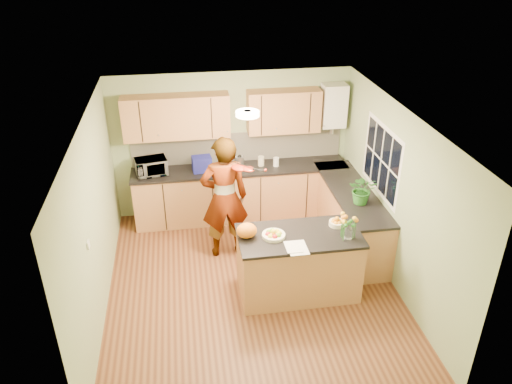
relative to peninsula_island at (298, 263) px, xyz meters
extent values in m
plane|color=#502916|center=(-0.61, 0.23, -0.47)|extent=(4.50, 4.50, 0.00)
cube|color=silver|center=(-0.61, 0.23, 2.03)|extent=(4.00, 4.50, 0.02)
cube|color=#98AF7D|center=(-0.61, 2.48, 0.78)|extent=(4.00, 0.02, 2.50)
cube|color=#98AF7D|center=(-0.61, -2.02, 0.78)|extent=(4.00, 0.02, 2.50)
cube|color=#98AF7D|center=(-2.61, 0.23, 0.78)|extent=(0.02, 4.50, 2.50)
cube|color=#98AF7D|center=(1.39, 0.23, 0.78)|extent=(0.02, 4.50, 2.50)
cube|color=#AB7244|center=(-0.51, 2.18, -0.02)|extent=(3.60, 0.60, 0.90)
cube|color=black|center=(-0.51, 2.17, 0.45)|extent=(3.64, 0.62, 0.04)
cube|color=#AB7244|center=(1.09, 1.08, -0.02)|extent=(0.60, 2.20, 0.90)
cube|color=black|center=(1.08, 1.08, 0.45)|extent=(0.62, 2.24, 0.04)
cube|color=beige|center=(-0.51, 2.46, 0.73)|extent=(3.60, 0.02, 0.52)
cube|color=#AB7244|center=(-1.51, 2.31, 1.38)|extent=(1.70, 0.34, 0.70)
cube|color=#AB7244|center=(0.24, 2.31, 1.38)|extent=(1.20, 0.34, 0.70)
cube|color=white|center=(1.09, 2.32, 1.43)|extent=(0.40, 0.30, 0.72)
cylinder|color=silver|center=(1.09, 2.32, 1.03)|extent=(0.06, 0.06, 0.20)
cube|color=white|center=(1.39, 0.83, 1.08)|extent=(0.01, 1.30, 1.05)
cube|color=black|center=(1.38, 0.83, 1.08)|extent=(0.01, 1.18, 0.92)
cube|color=white|center=(-2.59, -0.37, 0.83)|extent=(0.02, 0.09, 0.09)
cylinder|color=#FFEABF|center=(-0.61, 0.53, 1.99)|extent=(0.30, 0.30, 0.06)
cylinder|color=white|center=(-0.61, 0.53, 2.02)|extent=(0.10, 0.10, 0.02)
cube|color=#AB7244|center=(0.00, 0.00, -0.02)|extent=(1.60, 0.80, 0.90)
cube|color=black|center=(0.00, 0.00, 0.45)|extent=(1.64, 0.84, 0.04)
cylinder|color=beige|center=(-0.35, 0.00, 0.49)|extent=(0.31, 0.31, 0.05)
cylinder|color=beige|center=(0.55, 0.15, 0.50)|extent=(0.21, 0.21, 0.06)
cylinder|color=silver|center=(0.60, -0.18, 0.57)|extent=(0.10, 0.10, 0.20)
ellipsoid|color=orange|center=(-0.70, 0.05, 0.57)|extent=(0.30, 0.27, 0.20)
cube|color=white|center=(-0.10, -0.30, 0.47)|extent=(0.25, 0.33, 0.01)
imported|color=tan|center=(-0.88, 1.10, 0.50)|extent=(0.73, 0.50, 1.94)
imported|color=white|center=(-1.97, 2.15, 0.61)|extent=(0.55, 0.43, 0.28)
cube|color=#212497|center=(-1.15, 2.15, 0.59)|extent=(0.33, 0.26, 0.25)
cylinder|color=silver|center=(-0.52, 2.19, 0.57)|extent=(0.14, 0.14, 0.20)
sphere|color=black|center=(-0.52, 2.19, 0.70)|extent=(0.07, 0.07, 0.07)
cylinder|color=beige|center=(-0.15, 2.21, 0.55)|extent=(0.12, 0.12, 0.16)
cylinder|color=white|center=(0.10, 2.15, 0.55)|extent=(0.11, 0.11, 0.15)
imported|color=#286A23|center=(1.09, 0.69, 0.69)|extent=(0.49, 0.46, 0.45)
camera|label=1|loc=(-1.43, -5.38, 4.05)|focal=35.00mm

